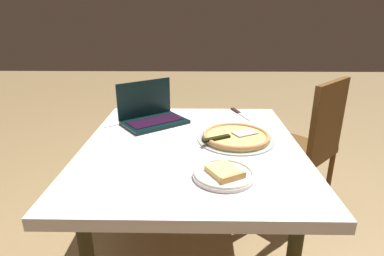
% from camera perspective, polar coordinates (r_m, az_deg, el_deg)
% --- Properties ---
extents(dining_table, '(1.10, 0.97, 0.75)m').
position_cam_1_polar(dining_table, '(1.45, -0.10, -5.77)').
color(dining_table, silver).
rests_on(dining_table, ground_plane).
extents(laptop, '(0.36, 0.38, 0.22)m').
position_cam_1_polar(laptop, '(1.70, -7.36, 2.49)').
color(laptop, black).
rests_on(laptop, dining_table).
extents(pizza_plate, '(0.23, 0.23, 0.04)m').
position_cam_1_polar(pizza_plate, '(1.15, 5.85, -8.26)').
color(pizza_plate, silver).
rests_on(pizza_plate, dining_table).
extents(pizza_tray, '(0.36, 0.36, 0.04)m').
position_cam_1_polar(pizza_tray, '(1.48, 7.98, -1.57)').
color(pizza_tray, '#93A09C').
rests_on(pizza_tray, dining_table).
extents(table_knife, '(0.22, 0.09, 0.01)m').
position_cam_1_polar(table_knife, '(1.87, 8.48, 2.75)').
color(table_knife, silver).
rests_on(table_knife, dining_table).
extents(chair_near, '(0.57, 0.57, 0.94)m').
position_cam_1_polar(chair_near, '(2.15, 20.24, -2.39)').
color(chair_near, '#553617').
rests_on(chair_near, ground_plane).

